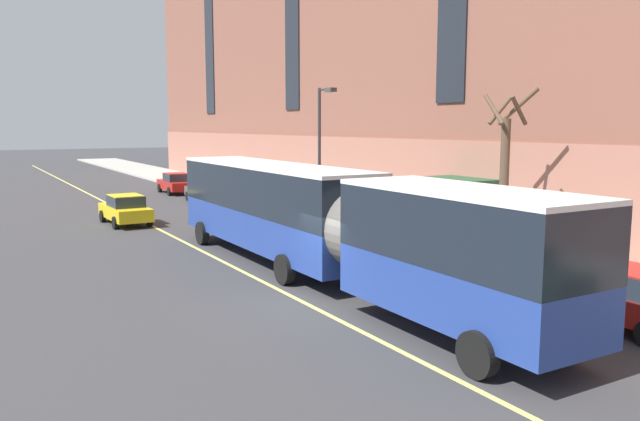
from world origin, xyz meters
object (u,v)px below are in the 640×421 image
Objects in this scene: street_tree_mid_block at (505,172)px; street_lamp at (322,141)px; parked_car_red_4 at (344,225)px; fire_hydrant at (554,274)px; parked_car_red_7 at (176,183)px; parked_car_darkgray_1 at (206,191)px; parked_car_darkgray_2 at (433,249)px; parked_car_green_5 at (250,201)px; city_bus at (321,217)px; taxi_cab at (125,209)px; parked_car_red_6 at (624,297)px.

street_lamp is at bearing 101.02° from street_tree_mid_block.
street_tree_mid_block is (3.68, -5.73, 2.59)m from parked_car_red_4.
fire_hydrant is (-2.13, -4.22, -2.88)m from street_tree_mid_block.
parked_car_red_4 is 1.04× the size of parked_car_red_7.
parked_car_darkgray_1 is 0.89× the size of parked_car_darkgray_2.
parked_car_green_5 is 1.05× the size of parked_car_red_7.
city_bus is at bearing 170.72° from parked_car_darkgray_2.
parked_car_green_5 is at bearing -0.54° from taxi_cab.
street_lamp is (1.66, 18.08, 3.58)m from parked_car_red_6.
city_bus is 4.47× the size of parked_car_red_7.
parked_car_red_4 is at bearing 51.18° from city_bus.
parked_car_green_5 is (0.09, 16.11, -0.00)m from parked_car_darkgray_2.
parked_car_red_6 and taxi_cab have the same top height.
parked_car_darkgray_2 is at bearing -90.90° from parked_car_red_4.
parked_car_green_5 is at bearing 90.01° from parked_car_red_6.
parked_car_darkgray_2 is 1.07× the size of parked_car_red_7.
parked_car_darkgray_1 and taxi_cab have the same top height.
parked_car_red_7 is (-0.22, 36.74, -0.00)m from parked_car_red_6.
parked_car_darkgray_2 is at bearing -90.32° from parked_car_green_5.
street_tree_mid_block is (3.69, -15.77, 2.59)m from parked_car_green_5.
street_tree_mid_block reaches higher than parked_car_green_5.
parked_car_darkgray_1 is 0.92× the size of parked_car_red_4.
street_lamp is 9.54× the size of fire_hydrant.
street_tree_mid_block is (8.01, -0.36, 1.23)m from city_bus.
city_bus reaches higher than parked_car_red_7.
taxi_cab is (-7.06, 10.11, -0.00)m from parked_car_red_4.
parked_car_red_7 is (-0.22, 23.37, -0.00)m from parked_car_red_4.
parked_car_darkgray_1 is at bearing 79.38° from city_bus.
parked_car_green_5 is 1.08× the size of parked_car_red_6.
fire_hydrant is (1.55, -9.94, -0.29)m from parked_car_red_4.
fire_hydrant is at bearing -85.54° from parked_car_green_5.
parked_car_green_5 is at bearing -89.08° from parked_car_red_7.
parked_car_darkgray_2 and parked_car_green_5 have the same top height.
parked_car_red_4 is 1.07× the size of taxi_cab.
parked_car_red_4 is at bearing 89.98° from parked_car_red_6.
parked_car_darkgray_1 is 12.95m from street_lamp.
parked_car_darkgray_1 and parked_car_red_7 have the same top height.
street_lamp is (5.97, 10.08, 2.22)m from city_bus.
city_bus is 4.60× the size of taxi_cab.
parked_car_red_7 is (-0.21, 13.33, -0.00)m from parked_car_green_5.
city_bus is 4.17× the size of parked_car_darkgray_2.
fire_hydrant is at bearing -90.39° from street_lamp.
parked_car_darkgray_2 is 4.59m from street_tree_mid_block.
parked_car_darkgray_2 is at bearing -174.94° from street_tree_mid_block.
parked_car_red_4 is 0.99× the size of parked_car_green_5.
street_tree_mid_block is (10.74, -15.84, 2.59)m from taxi_cab.
parked_car_red_7 is at bearing 97.64° from street_tree_mid_block.
parked_car_darkgray_2 is 6.72× the size of fire_hydrant.
city_bus is 8.11m from street_tree_mid_block.
parked_car_darkgray_2 is at bearing 90.72° from parked_car_red_6.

